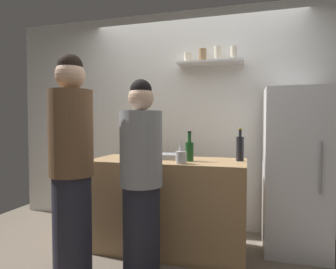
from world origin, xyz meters
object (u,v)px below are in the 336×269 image
at_px(person_brown_jacket, 72,169).
at_px(person_grey_hoodie, 141,182).
at_px(refrigerator, 294,170).
at_px(wine_bottle_dark_glass, 240,148).
at_px(utensil_holder, 181,157).
at_px(wine_bottle_green_glass, 189,150).
at_px(water_bottle_plastic, 124,146).
at_px(baking_pan, 167,156).

distance_m(person_brown_jacket, person_grey_hoodie, 0.56).
height_order(refrigerator, wine_bottle_dark_glass, refrigerator).
bearing_deg(utensil_holder, wine_bottle_green_glass, 77.72).
distance_m(refrigerator, wine_bottle_dark_glass, 0.61).
height_order(water_bottle_plastic, person_brown_jacket, person_brown_jacket).
xyz_separation_m(refrigerator, person_brown_jacket, (-1.78, -1.10, 0.10)).
bearing_deg(person_grey_hoodie, refrigerator, -38.36).
xyz_separation_m(wine_bottle_green_glass, person_grey_hoodie, (-0.29, -0.53, -0.21)).
bearing_deg(utensil_holder, baking_pan, 125.83).
height_order(baking_pan, water_bottle_plastic, water_bottle_plastic).
relative_size(refrigerator, wine_bottle_dark_glass, 4.98).
height_order(refrigerator, person_brown_jacket, person_brown_jacket).
height_order(wine_bottle_green_glass, wine_bottle_dark_glass, wine_bottle_dark_glass).
height_order(refrigerator, person_grey_hoodie, person_grey_hoodie).
relative_size(wine_bottle_green_glass, person_brown_jacket, 0.16).
bearing_deg(refrigerator, wine_bottle_green_glass, -159.15).
bearing_deg(utensil_holder, water_bottle_plastic, 148.97).
distance_m(refrigerator, wine_bottle_green_glass, 1.07).
relative_size(baking_pan, utensil_holder, 1.54).
distance_m(wine_bottle_dark_glass, person_grey_hoodie, 1.03).
bearing_deg(water_bottle_plastic, person_brown_jacket, -89.36).
xyz_separation_m(wine_bottle_dark_glass, water_bottle_plastic, (-1.27, 0.14, -0.02)).
distance_m(wine_bottle_green_glass, person_grey_hoodie, 0.64).
distance_m(baking_pan, person_grey_hoodie, 0.67).
bearing_deg(baking_pan, water_bottle_plastic, 163.97).
xyz_separation_m(wine_bottle_green_glass, wine_bottle_dark_glass, (0.46, 0.14, 0.02)).
bearing_deg(wine_bottle_green_glass, utensil_holder, -102.28).
distance_m(refrigerator, person_brown_jacket, 2.09).
height_order(refrigerator, water_bottle_plastic, refrigerator).
xyz_separation_m(person_brown_jacket, person_grey_hoodie, (0.51, 0.19, -0.11)).
bearing_deg(person_brown_jacket, baking_pan, 35.30).
xyz_separation_m(baking_pan, utensil_holder, (0.22, -0.30, 0.03)).
height_order(utensil_holder, person_grey_hoodie, person_grey_hoodie).
xyz_separation_m(wine_bottle_dark_glass, person_grey_hoodie, (-0.75, -0.67, -0.23)).
distance_m(utensil_holder, person_grey_hoodie, 0.46).
bearing_deg(person_grey_hoodie, wine_bottle_green_glass, -12.18).
distance_m(refrigerator, utensil_holder, 1.17).
bearing_deg(person_grey_hoodie, person_brown_jacket, 126.32).
relative_size(utensil_holder, person_brown_jacket, 0.12).
xyz_separation_m(refrigerator, water_bottle_plastic, (-1.79, -0.09, 0.21)).
height_order(baking_pan, utensil_holder, utensil_holder).
height_order(baking_pan, person_grey_hoodie, person_grey_hoodie).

